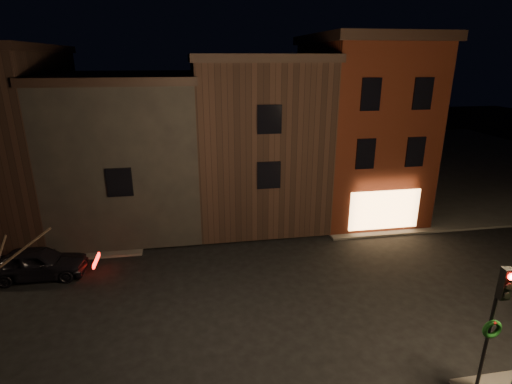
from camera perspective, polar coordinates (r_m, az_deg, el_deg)
ground at (r=16.58m, az=0.32°, el=-15.65°), size 120.00×120.00×0.00m
sidewalk_far_right at (r=41.34m, az=23.48°, el=4.11°), size 30.00×30.00×0.12m
corner_building at (r=25.51m, az=14.66°, el=9.16°), size 6.50×8.50×10.50m
row_building_a at (r=24.72m, az=-0.48°, el=8.13°), size 7.30×10.30×9.40m
row_building_b at (r=24.73m, az=-17.39°, el=6.11°), size 7.80×10.30×8.40m
traffic_signal at (r=13.05m, az=31.14°, el=-14.40°), size 0.58×0.38×4.05m
parked_car_a at (r=20.42m, az=-28.74°, el=-8.86°), size 4.17×1.73×1.41m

